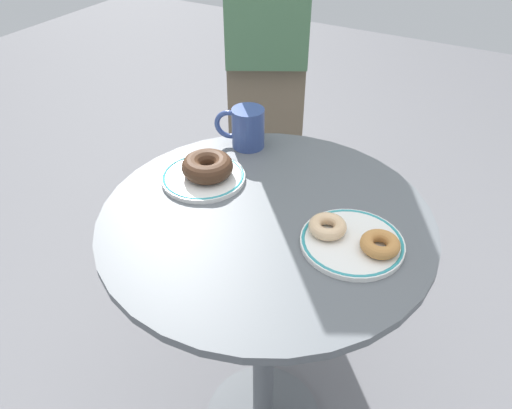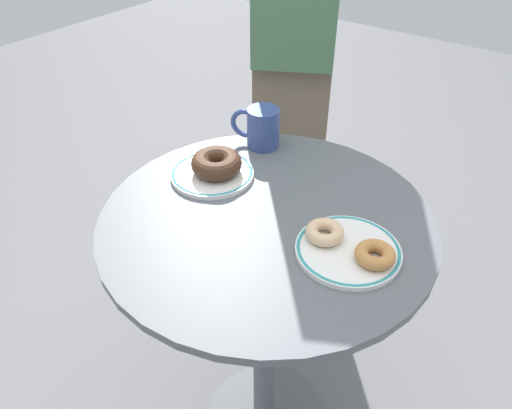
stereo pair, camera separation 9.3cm
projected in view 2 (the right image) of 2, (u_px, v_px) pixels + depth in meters
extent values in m
cylinder|color=#565B60|center=(267.00, 220.00, 0.96)|extent=(0.66, 0.66, 0.02)
cylinder|color=#565B60|center=(265.00, 337.00, 1.19)|extent=(0.06, 0.06, 0.72)
cylinder|color=white|center=(212.00, 174.00, 1.07)|extent=(0.18, 0.18, 0.01)
torus|color=teal|center=(212.00, 173.00, 1.07)|extent=(0.18, 0.18, 0.01)
cylinder|color=white|center=(348.00, 251.00, 0.87)|extent=(0.19, 0.19, 0.01)
torus|color=teal|center=(348.00, 249.00, 0.87)|extent=(0.19, 0.19, 0.01)
torus|color=#422819|center=(216.00, 163.00, 1.05)|extent=(0.15, 0.15, 0.04)
torus|color=#BC7F42|center=(376.00, 254.00, 0.84)|extent=(0.10, 0.10, 0.02)
torus|color=#E0B789|center=(326.00, 231.00, 0.89)|extent=(0.10, 0.10, 0.02)
cylinder|color=#334784|center=(263.00, 128.00, 1.15)|extent=(0.08, 0.08, 0.10)
torus|color=#334784|center=(245.00, 123.00, 1.15)|extent=(0.07, 0.03, 0.07)
cube|color=brown|center=(290.00, 166.00, 1.72)|extent=(0.35, 0.40, 0.85)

